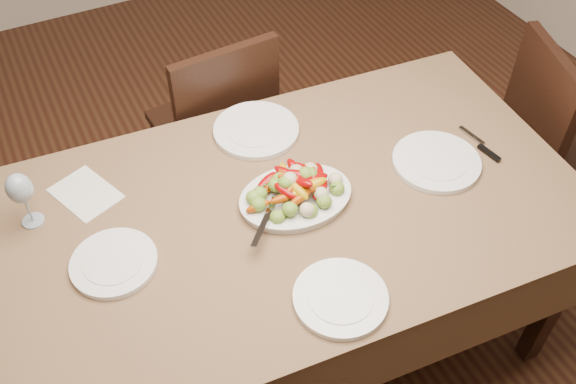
% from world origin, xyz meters
% --- Properties ---
extents(dining_table, '(1.91, 1.17, 0.76)m').
position_xyz_m(dining_table, '(0.12, 0.25, 0.38)').
color(dining_table, brown).
rests_on(dining_table, ground).
extents(chair_far, '(0.45, 0.45, 0.95)m').
position_xyz_m(chair_far, '(0.15, 1.03, 0.47)').
color(chair_far, black).
rests_on(chair_far, ground).
extents(chair_right, '(0.52, 0.52, 0.95)m').
position_xyz_m(chair_right, '(1.37, 0.25, 0.47)').
color(chair_right, black).
rests_on(chair_right, ground).
extents(serving_platter, '(0.36, 0.28, 0.02)m').
position_xyz_m(serving_platter, '(0.15, 0.25, 0.77)').
color(serving_platter, white).
rests_on(serving_platter, dining_table).
extents(roasted_vegetables, '(0.29, 0.21, 0.09)m').
position_xyz_m(roasted_vegetables, '(0.15, 0.25, 0.83)').
color(roasted_vegetables, '#840404').
rests_on(roasted_vegetables, serving_platter).
extents(serving_spoon, '(0.25, 0.23, 0.03)m').
position_xyz_m(serving_spoon, '(0.08, 0.22, 0.81)').
color(serving_spoon, '#9EA0A8').
rests_on(serving_spoon, serving_platter).
extents(plate_left, '(0.25, 0.25, 0.02)m').
position_xyz_m(plate_left, '(-0.42, 0.27, 0.77)').
color(plate_left, white).
rests_on(plate_left, dining_table).
extents(plate_right, '(0.29, 0.29, 0.02)m').
position_xyz_m(plate_right, '(0.63, 0.20, 0.77)').
color(plate_right, white).
rests_on(plate_right, dining_table).
extents(plate_far, '(0.29, 0.29, 0.02)m').
position_xyz_m(plate_far, '(0.17, 0.60, 0.77)').
color(plate_far, white).
rests_on(plate_far, dining_table).
extents(plate_near, '(0.26, 0.26, 0.02)m').
position_xyz_m(plate_near, '(0.09, -0.12, 0.77)').
color(plate_near, white).
rests_on(plate_near, dining_table).
extents(wine_glass, '(0.08, 0.08, 0.20)m').
position_xyz_m(wine_glass, '(-0.60, 0.54, 0.86)').
color(wine_glass, '#8C99A5').
rests_on(wine_glass, dining_table).
extents(menu_card, '(0.22, 0.25, 0.00)m').
position_xyz_m(menu_card, '(-0.43, 0.58, 0.76)').
color(menu_card, silver).
rests_on(menu_card, dining_table).
extents(table_knife, '(0.05, 0.20, 0.01)m').
position_xyz_m(table_knife, '(0.82, 0.20, 0.76)').
color(table_knife, '#9EA0A8').
rests_on(table_knife, dining_table).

